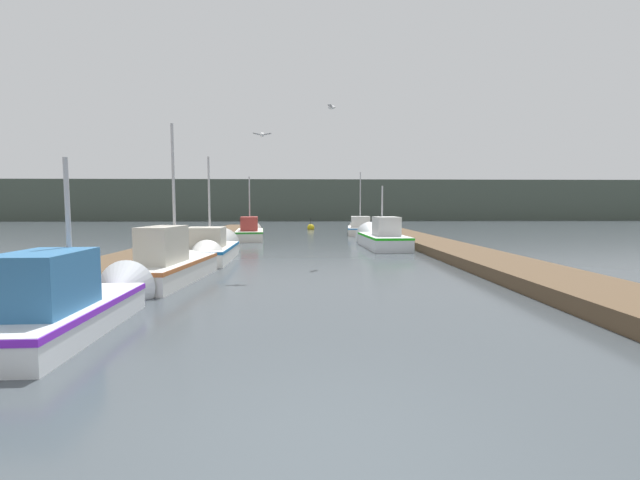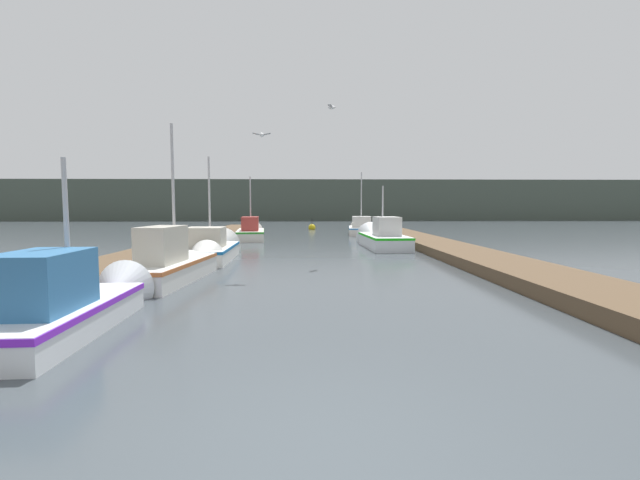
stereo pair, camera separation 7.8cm
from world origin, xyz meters
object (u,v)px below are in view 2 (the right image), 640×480
fishing_boat_3 (381,238)px  seagull_1 (262,135)px  fishing_boat_1 (178,262)px  fishing_boat_5 (361,228)px  mooring_piling_1 (185,246)px  seagull_lead (332,107)px  fishing_boat_0 (74,302)px  mooring_piling_0 (143,255)px  fishing_boat_2 (212,248)px  fishing_boat_4 (251,232)px  channel_buoy (312,228)px

fishing_boat_3 → seagull_1: seagull_1 is taller
fishing_boat_1 → fishing_boat_5: (7.69, 19.48, -0.05)m
fishing_boat_3 → mooring_piling_1: size_ratio=6.26×
fishing_boat_5 → seagull_lead: size_ratio=9.74×
fishing_boat_0 → fishing_boat_5: (7.96, 24.50, -0.02)m
fishing_boat_3 → mooring_piling_1: bearing=-154.7°
mooring_piling_0 → mooring_piling_1: 4.77m
fishing_boat_1 → fishing_boat_2: 4.68m
fishing_boat_4 → mooring_piling_0: 14.64m
seagull_1 → seagull_lead: bearing=51.6°
seagull_lead → seagull_1: size_ratio=1.00×
fishing_boat_5 → seagull_1: fishing_boat_5 is taller
fishing_boat_1 → mooring_piling_1: 5.00m
fishing_boat_3 → seagull_lead: bearing=-119.4°
mooring_piling_1 → seagull_lead: bearing=-9.7°
fishing_boat_1 → mooring_piling_0: fishing_boat_1 is taller
channel_buoy → fishing_boat_2: bearing=-101.4°
fishing_boat_3 → mooring_piling_0: (-8.50, -9.33, 0.21)m
mooring_piling_0 → mooring_piling_1: mooring_piling_0 is taller
fishing_boat_1 → channel_buoy: bearing=85.6°
fishing_boat_1 → fishing_boat_4: bearing=94.3°
seagull_lead → fishing_boat_4: bearing=46.3°
fishing_boat_0 → fishing_boat_1: bearing=85.0°
mooring_piling_0 → mooring_piling_1: size_ratio=1.40×
seagull_1 → mooring_piling_0: bearing=-170.9°
fishing_boat_4 → mooring_piling_0: (-1.15, -14.59, 0.23)m
mooring_piling_0 → channel_buoy: bearing=78.6°
fishing_boat_0 → fishing_boat_2: bearing=87.0°
fishing_boat_1 → mooring_piling_0: 1.05m
fishing_boat_5 → fishing_boat_2: bearing=-112.3°
fishing_boat_1 → mooring_piling_0: bearing=-180.0°
fishing_boat_4 → seagull_1: bearing=-86.8°
fishing_boat_0 → fishing_boat_2: size_ratio=0.86×
fishing_boat_1 → mooring_piling_0: size_ratio=4.01×
fishing_boat_2 → fishing_boat_1: bearing=-90.9°
fishing_boat_5 → fishing_boat_0: bearing=-102.5°
fishing_boat_4 → seagull_lead: bearing=-73.2°
fishing_boat_3 → mooring_piling_0: size_ratio=4.47×
mooring_piling_1 → channel_buoy: size_ratio=0.84×
fishing_boat_4 → channel_buoy: fishing_boat_4 is taller
mooring_piling_1 → seagull_1: bearing=-49.0°
fishing_boat_0 → seagull_lead: (4.91, 8.87, 5.30)m
mooring_piling_0 → fishing_boat_1: bearing=-4.7°
fishing_boat_1 → mooring_piling_1: fishing_boat_1 is taller
fishing_boat_0 → channel_buoy: (4.34, 30.34, -0.26)m
fishing_boat_3 → fishing_boat_4: size_ratio=1.07×
fishing_boat_0 → fishing_boat_4: bearing=86.9°
fishing_boat_5 → mooring_piling_0: (-8.72, -19.40, 0.25)m
fishing_boat_0 → seagull_1: bearing=63.5°
fishing_boat_3 → channel_buoy: size_ratio=5.28×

